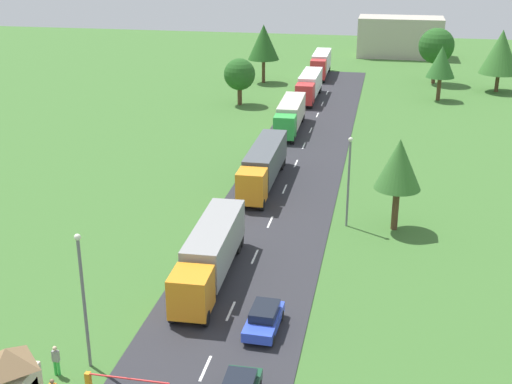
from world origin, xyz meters
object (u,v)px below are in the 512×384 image
guard_booth (10,380)px  tree_ash (436,46)px  truck_fifth (321,63)px  tree_pine (240,75)px  tree_maple (264,42)px  tree_birch (441,62)px  distant_building (400,37)px  lamppost_lead (83,295)px  truck_lead (211,252)px  truck_fourth (309,85)px  tree_elm (501,52)px  tree_oak (399,165)px  car_second (264,319)px  person_third (56,360)px  lamppost_second (349,177)px  person_second (26,374)px  truck_second (263,164)px  barrier_gate (102,380)px  truck_third (290,114)px

guard_booth → tree_ash: size_ratio=0.44×
truck_fifth → tree_pine: (-9.05, -22.39, 2.02)m
tree_maple → tree_birch: bearing=-15.2°
distant_building → lamppost_lead: bearing=-99.0°
truck_lead → truck_fourth: (0.10, 56.01, 0.01)m
truck_fifth → tree_pine: size_ratio=1.84×
tree_maple → tree_elm: bearing=0.2°
guard_booth → tree_oak: (18.65, 26.95, 3.57)m
car_second → person_third: person_third is taller
person_third → tree_elm: tree_elm is taller
car_second → tree_maple: 73.51m
tree_ash → distant_building: 25.52m
lamppost_lead → lamppost_second: lamppost_lead is taller
tree_pine → person_second: bearing=-87.8°
tree_oak → tree_ash: size_ratio=0.87×
tree_maple → tree_ash: 27.25m
truck_second → person_second: 33.77m
truck_second → person_second: bearing=-101.4°
lamppost_lead → tree_birch: (22.54, 70.15, 0.97)m
barrier_gate → truck_fourth: bearing=87.9°
truck_second → person_third: truck_second is taller
person_second → tree_maple: tree_maple is taller
truck_third → truck_fifth: (0.13, 34.40, 0.17)m
lamppost_lead → lamppost_second: bearing=60.3°
truck_fifth → tree_elm: bearing=-14.0°
barrier_gate → tree_birch: (20.93, 72.16, 4.80)m
truck_lead → tree_elm: tree_elm is taller
truck_lead → car_second: truck_lead is taller
lamppost_lead → tree_ash: size_ratio=0.92×
lamppost_lead → tree_oak: (16.57, 22.43, 1.01)m
person_second → tree_birch: size_ratio=0.21×
truck_fourth → tree_ash: size_ratio=1.41×
car_second → tree_ash: size_ratio=0.48×
truck_second → lamppost_second: (8.51, -8.31, 2.15)m
truck_lead → tree_birch: (18.45, 59.00, 3.39)m
guard_booth → tree_elm: tree_elm is taller
tree_elm → tree_ash: 10.16m
truck_fifth → barrier_gate: 86.52m
tree_pine → lamppost_lead: bearing=-85.4°
truck_lead → tree_maple: 67.00m
tree_birch → tree_maple: 27.97m
person_second → tree_oak: bearing=52.6°
truck_fifth → person_second: 87.18m
truck_fourth → person_second: (-6.65, -69.62, -1.25)m
tree_elm → distant_building: 32.80m
truck_fourth → tree_birch: size_ratio=1.59×
tree_maple → distant_building: 36.53m
barrier_gate → tree_pine: (-6.59, 64.08, 3.55)m
tree_oak → truck_third: bearing=114.6°
barrier_gate → person_second: bearing=-173.6°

